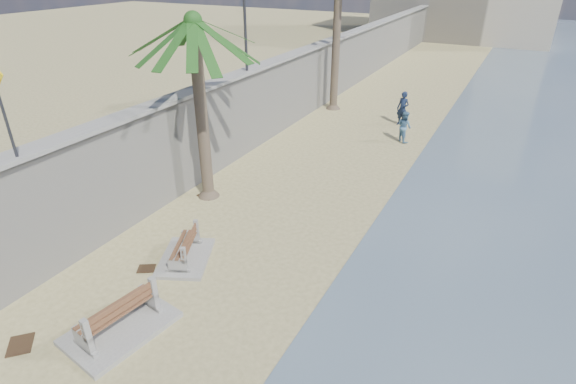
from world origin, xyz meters
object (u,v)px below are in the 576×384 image
(bench_far, at_px, (184,249))
(palm_mid, at_px, (193,23))
(bench_near, at_px, (118,316))
(person_b, at_px, (405,125))
(person_a, at_px, (403,106))

(bench_far, xyz_separation_m, palm_mid, (-1.80, 3.55, 5.72))
(bench_near, distance_m, person_b, 15.66)
(palm_mid, height_order, person_a, palm_mid)
(bench_far, relative_size, palm_mid, 0.34)
(bench_far, distance_m, palm_mid, 6.97)
(person_a, relative_size, person_b, 1.23)
(palm_mid, xyz_separation_m, person_b, (4.91, 8.92, -5.25))
(palm_mid, bearing_deg, bench_near, -70.79)
(bench_far, bearing_deg, person_b, 75.99)
(bench_far, bearing_deg, bench_near, -80.93)
(palm_mid, bearing_deg, person_a, 69.54)
(bench_far, distance_m, person_a, 15.00)
(bench_near, relative_size, palm_mid, 0.37)
(palm_mid, bearing_deg, bench_far, -63.17)
(person_a, xyz_separation_m, person_b, (0.72, -2.31, -0.19))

